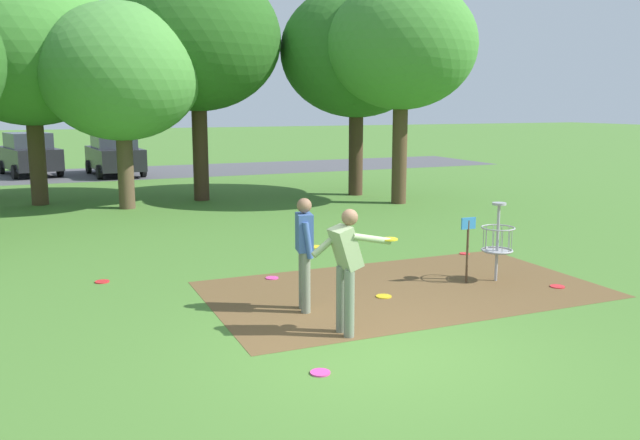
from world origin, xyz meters
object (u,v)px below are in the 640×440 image
frisbee_mid_grass (384,296)px  tree_far_center (121,72)px  tree_mid_center (197,40)px  parked_car_center_left (114,154)px  player_foreground_watching (305,248)px  frisbee_near_basket (464,254)px  frisbee_scattered_a (272,278)px  frisbee_by_tee (557,287)px  parked_car_leftmost (29,154)px  tree_far_right (357,52)px  tree_near_left (29,49)px  player_throwing (347,263)px  disc_golf_basket (494,239)px  tree_far_left (402,46)px  frisbee_far_left (102,282)px  frisbee_far_right (320,373)px

frisbee_mid_grass → tree_far_center: (-2.65, 11.05, 3.95)m
tree_mid_center → parked_car_center_left: size_ratio=1.67×
player_foreground_watching → frisbee_near_basket: bearing=26.5°
frisbee_mid_grass → tree_mid_center: 12.92m
frisbee_scattered_a → frisbee_by_tee: bearing=-29.6°
frisbee_scattered_a → parked_car_center_left: parked_car_center_left is taller
parked_car_center_left → parked_car_leftmost: bearing=156.4°
frisbee_near_basket → frisbee_scattered_a: (-4.30, -0.27, 0.00)m
player_foreground_watching → tree_far_right: tree_far_right is taller
tree_near_left → tree_far_right: tree_near_left is taller
player_foreground_watching → player_throwing: size_ratio=1.00×
frisbee_scattered_a → parked_car_leftmost: (-4.11, 20.50, 0.91)m
frisbee_mid_grass → tree_far_right: tree_far_right is taller
disc_golf_basket → frisbee_scattered_a: bearing=154.6°
tree_near_left → parked_car_leftmost: (-0.36, 9.41, -3.76)m
tree_far_right → frisbee_by_tee: bearing=-99.3°
frisbee_scattered_a → tree_far_left: (6.59, 7.02, 4.77)m
player_throwing → tree_near_left: tree_near_left is taller
frisbee_scattered_a → frisbee_mid_grass: bearing=-54.2°
disc_golf_basket → frisbee_by_tee: (0.77, -0.76, -0.74)m
tree_mid_center → parked_car_center_left: (-1.76, 8.89, -4.11)m
tree_far_center → tree_near_left: bearing=142.6°
frisbee_scattered_a → parked_car_center_left: 19.04m
frisbee_near_basket → disc_golf_basket: bearing=-111.9°
frisbee_far_left → parked_car_center_left: 18.22m
frisbee_far_left → tree_mid_center: tree_mid_center is taller
frisbee_far_right → tree_far_right: 15.93m
frisbee_near_basket → frisbee_scattered_a: bearing=-176.4°
tree_far_right → frisbee_far_right: bearing=-117.6°
frisbee_near_basket → frisbee_mid_grass: same height
frisbee_near_basket → tree_mid_center: size_ratio=0.03×
disc_golf_basket → parked_car_leftmost: (-7.62, 22.16, 0.17)m
tree_mid_center → tree_far_left: (5.52, -3.09, -0.25)m
disc_golf_basket → tree_far_center: (-4.88, 10.94, 3.20)m
frisbee_far_left → frisbee_scattered_a: 2.96m
tree_mid_center → tree_far_right: bearing=-9.1°
tree_near_left → tree_mid_center: 4.93m
frisbee_far_left → tree_far_center: size_ratio=0.04×
tree_far_right → parked_car_center_left: 12.50m
tree_far_left → frisbee_far_left: bearing=-147.0°
player_throwing → tree_far_right: (6.21, 12.41, 3.76)m
parked_car_leftmost → parked_car_center_left: 3.73m
frisbee_near_basket → tree_mid_center: tree_mid_center is taller
tree_near_left → parked_car_leftmost: tree_near_left is taller
disc_golf_basket → frisbee_far_left: size_ratio=5.63×
frisbee_by_tee → tree_near_left: bearing=120.7°
tree_far_right → parked_car_center_left: bearing=125.4°
player_foreground_watching → tree_mid_center: 12.77m
frisbee_far_left → tree_mid_center: (3.88, 9.18, 5.02)m
player_foreground_watching → frisbee_near_basket: size_ratio=8.24×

